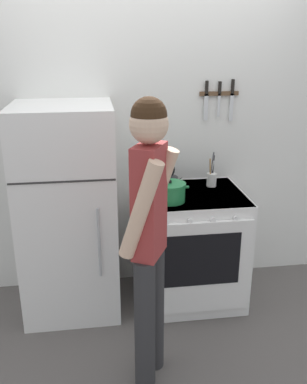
{
  "coord_description": "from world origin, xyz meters",
  "views": [
    {
      "loc": [
        -0.4,
        -3.29,
        1.99
      ],
      "look_at": [
        -0.0,
        -0.49,
        0.97
      ],
      "focal_mm": 40.0,
      "sensor_mm": 36.0,
      "label": 1
    }
  ],
  "objects_px": {
    "dutch_oven_pot": "(170,192)",
    "person": "(149,232)",
    "utensil_jar": "(212,178)",
    "tea_kettle": "(165,181)",
    "stove_range": "(189,247)",
    "refrigerator": "(68,212)"
  },
  "relations": [
    {
      "from": "refrigerator",
      "to": "tea_kettle",
      "type": "height_order",
      "value": "refrigerator"
    },
    {
      "from": "stove_range",
      "to": "person",
      "type": "relative_size",
      "value": 0.52
    },
    {
      "from": "person",
      "to": "utensil_jar",
      "type": "bearing_deg",
      "value": -5.71
    },
    {
      "from": "stove_range",
      "to": "tea_kettle",
      "type": "relative_size",
      "value": 3.62
    },
    {
      "from": "dutch_oven_pot",
      "to": "utensil_jar",
      "type": "distance_m",
      "value": 0.47
    },
    {
      "from": "dutch_oven_pot",
      "to": "person",
      "type": "height_order",
      "value": "person"
    },
    {
      "from": "utensil_jar",
      "to": "stove_range",
      "type": "bearing_deg",
      "value": -139.78
    },
    {
      "from": "dutch_oven_pot",
      "to": "tea_kettle",
      "type": "distance_m",
      "value": 0.27
    },
    {
      "from": "refrigerator",
      "to": "stove_range",
      "type": "height_order",
      "value": "refrigerator"
    },
    {
      "from": "utensil_jar",
      "to": "dutch_oven_pot",
      "type": "bearing_deg",
      "value": -143.91
    },
    {
      "from": "dutch_oven_pot",
      "to": "utensil_jar",
      "type": "height_order",
      "value": "utensil_jar"
    },
    {
      "from": "dutch_oven_pot",
      "to": "tea_kettle",
      "type": "bearing_deg",
      "value": 87.0
    },
    {
      "from": "tea_kettle",
      "to": "stove_range",
      "type": "bearing_deg",
      "value": -44.17
    },
    {
      "from": "utensil_jar",
      "to": "person",
      "type": "distance_m",
      "value": 1.15
    },
    {
      "from": "person",
      "to": "dutch_oven_pot",
      "type": "bearing_deg",
      "value": 7.93
    },
    {
      "from": "refrigerator",
      "to": "dutch_oven_pot",
      "type": "bearing_deg",
      "value": -11.35
    },
    {
      "from": "stove_range",
      "to": "tea_kettle",
      "type": "distance_m",
      "value": 0.55
    },
    {
      "from": "stove_range",
      "to": "tea_kettle",
      "type": "xyz_separation_m",
      "value": [
        -0.17,
        0.16,
        0.5
      ]
    },
    {
      "from": "utensil_jar",
      "to": "tea_kettle",
      "type": "bearing_deg",
      "value": -178.79
    },
    {
      "from": "utensil_jar",
      "to": "person",
      "type": "height_order",
      "value": "person"
    },
    {
      "from": "dutch_oven_pot",
      "to": "person",
      "type": "relative_size",
      "value": 0.16
    },
    {
      "from": "person",
      "to": "refrigerator",
      "type": "bearing_deg",
      "value": 57.73
    }
  ]
}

